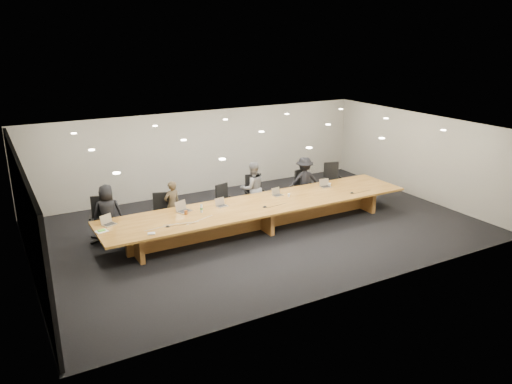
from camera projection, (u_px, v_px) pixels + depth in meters
ground at (261, 228)px, 14.09m from camera, size 12.00×12.00×0.00m
back_wall at (203, 152)px, 16.98m from camera, size 12.00×0.02×2.80m
left_wall_panel at (26, 220)px, 10.91m from camera, size 0.08×7.84×2.74m
conference_table at (261, 211)px, 13.93m from camera, size 9.00×1.80×0.75m
chair_far_left at (102, 219)px, 13.11m from camera, size 0.73×0.73×1.20m
chair_left at (162, 212)px, 13.79m from camera, size 0.69×0.69×1.07m
chair_mid_left at (226, 202)px, 14.70m from camera, size 0.66×0.66×1.05m
chair_mid_right at (256, 194)px, 15.10m from camera, size 0.71×0.71×1.21m
chair_right at (305, 186)px, 16.06m from camera, size 0.66×0.66×1.10m
chair_far_right at (334, 181)px, 16.47m from camera, size 0.75×0.75×1.21m
person_a at (108, 213)px, 13.07m from camera, size 0.83×0.62×1.54m
person_b at (172, 205)px, 13.92m from camera, size 0.57×0.43×1.38m
person_c at (253, 188)px, 15.01m from camera, size 0.83×0.67×1.62m
person_d at (304, 181)px, 15.90m from camera, size 1.11×0.82×1.53m
laptop_a at (109, 220)px, 12.28m from camera, size 0.40×0.35×0.26m
laptop_b at (184, 207)px, 13.19m from camera, size 0.43×0.38×0.28m
laptop_c at (222, 202)px, 13.59m from camera, size 0.32×0.26×0.23m
laptop_d at (278, 192)px, 14.48m from camera, size 0.32×0.25×0.23m
laptop_e at (326, 183)px, 15.28m from camera, size 0.34×0.27×0.25m
water_bottle at (201, 209)px, 13.15m from camera, size 0.08×0.08×0.21m
amber_mug at (186, 212)px, 13.01m from camera, size 0.11×0.11×0.11m
paper_cup_near at (289, 195)px, 14.42m from camera, size 0.08×0.08×0.09m
paper_cup_far at (329, 185)px, 15.37m from camera, size 0.11×0.11×0.10m
notepad at (102, 231)px, 11.91m from camera, size 0.31×0.27×0.02m
lime_gadget at (101, 230)px, 11.90m from camera, size 0.19×0.13×0.03m
av_box at (151, 234)px, 11.75m from camera, size 0.20×0.18×0.03m
mic_left at (168, 226)px, 12.20m from camera, size 0.14×0.14×0.03m
mic_center at (265, 207)px, 13.56m from camera, size 0.16×0.16×0.03m
mic_right at (352, 193)px, 14.74m from camera, size 0.17×0.17×0.03m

